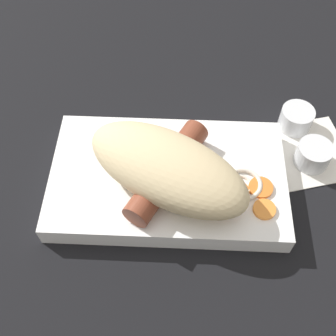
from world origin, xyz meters
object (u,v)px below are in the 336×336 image
Objects in this scene: condiment_cup_near at (313,156)px; condiment_cup_far at (296,120)px; food_tray at (168,179)px; sausage at (165,171)px; bread_roll at (169,168)px.

condiment_cup_far is at bearing -76.66° from condiment_cup_near.
condiment_cup_near is (-0.18, -0.04, -0.00)m from food_tray.
condiment_cup_near is at bearing -166.66° from food_tray.
sausage is at bearing 32.71° from condiment_cup_far.
condiment_cup_far is at bearing -147.29° from sausage.
condiment_cup_near is at bearing -162.38° from bread_roll.
sausage is (0.00, 0.01, 0.03)m from food_tray.
bread_roll is 0.19m from condiment_cup_near.
food_tray is 0.05m from bread_roll.
condiment_cup_near is (-0.18, -0.05, -0.03)m from sausage.
bread_roll is at bearing 98.56° from food_tray.
bread_roll reaches higher than sausage.
sausage is 0.19m from condiment_cup_near.
sausage is 0.20m from condiment_cup_far.
bread_roll is 4.92× the size of condiment_cup_far.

